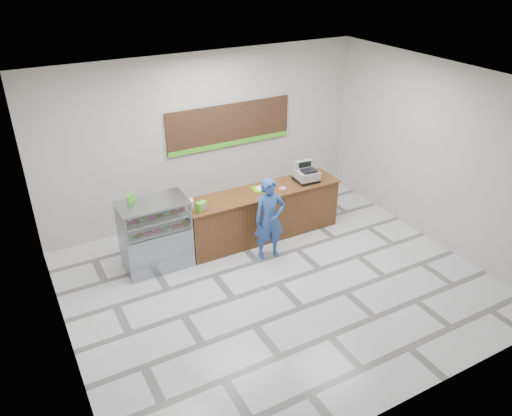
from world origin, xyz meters
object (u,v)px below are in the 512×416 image
sales_counter (262,214)px  display_case (155,234)px  cash_register (306,174)px  customer (270,219)px  serving_tray (263,188)px

sales_counter → display_case: (-2.22, -0.00, 0.16)m
sales_counter → cash_register: (1.00, -0.02, 0.66)m
cash_register → customer: size_ratio=0.30×
serving_tray → customer: (-0.28, -0.77, -0.24)m
sales_counter → customer: customer is taller
display_case → customer: (1.97, -0.71, 0.13)m
customer → cash_register: bearing=39.5°
display_case → cash_register: (3.22, -0.02, 0.50)m
display_case → cash_register: 3.26m
sales_counter → customer: bearing=-109.4°
serving_tray → cash_register: bearing=1.8°
cash_register → sales_counter: bearing=-176.7°
sales_counter → cash_register: 1.20m
cash_register → customer: customer is taller
sales_counter → cash_register: cash_register is taller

